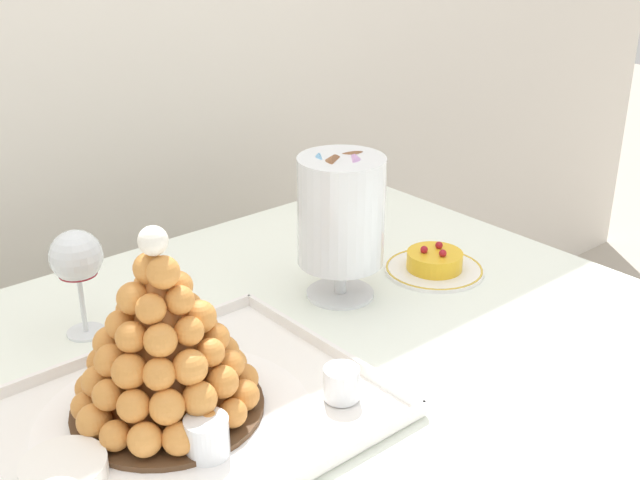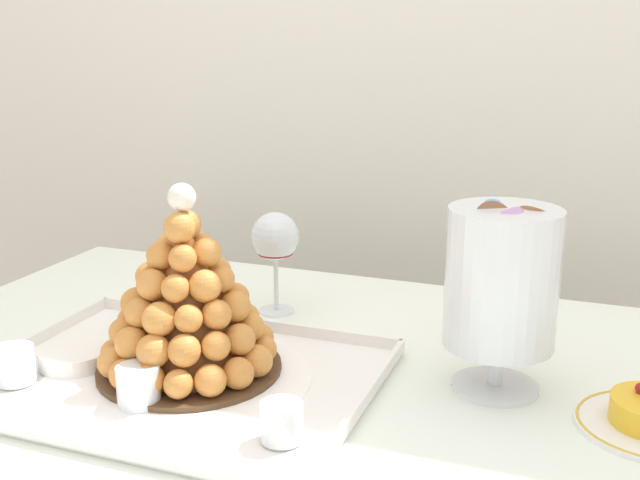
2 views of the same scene
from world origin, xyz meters
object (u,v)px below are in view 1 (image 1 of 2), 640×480
croquembouche (162,346)px  dessert_cup_mid_left (207,438)px  serving_tray (176,421)px  fruit_tart_plate (434,264)px  wine_glass (76,260)px  dessert_cup_centre (341,384)px  creme_brulee_ramekin (64,469)px  macaron_goblet (341,212)px

croquembouche → dessert_cup_mid_left: bearing=-94.6°
serving_tray → fruit_tart_plate: 0.61m
wine_glass → dessert_cup_mid_left: bearing=-93.1°
wine_glass → dessert_cup_centre: bearing=-65.4°
wine_glass → croquembouche: bearing=-92.5°
croquembouche → creme_brulee_ramekin: (-0.16, -0.04, -0.09)m
macaron_goblet → fruit_tart_plate: macaron_goblet is taller
dessert_cup_mid_left → macaron_goblet: macaron_goblet is taller
dessert_cup_mid_left → wine_glass: (0.02, 0.38, 0.10)m
dessert_cup_mid_left → dessert_cup_centre: size_ratio=1.11×
dessert_cup_centre → creme_brulee_ramekin: size_ratio=0.49×
fruit_tart_plate → wine_glass: (-0.59, 0.21, 0.12)m
croquembouche → creme_brulee_ramekin: size_ratio=2.60×
dessert_cup_centre → wine_glass: wine_glass is taller
creme_brulee_ramekin → dessert_cup_centre: bearing=-14.0°
creme_brulee_ramekin → wine_glass: 0.37m
dessert_cup_mid_left → wine_glass: bearing=86.9°
dessert_cup_centre → wine_glass: size_ratio=0.28×
serving_tray → fruit_tart_plate: fruit_tart_plate is taller
dessert_cup_mid_left → creme_brulee_ramekin: bearing=155.0°
wine_glass → fruit_tart_plate: bearing=-19.2°
dessert_cup_mid_left → wine_glass: wine_glass is taller
dessert_cup_centre → macaron_goblet: 0.34m
croquembouche → fruit_tart_plate: bearing=6.5°
creme_brulee_ramekin → croquembouche: bearing=13.3°
croquembouche → dessert_cup_centre: (0.20, -0.13, -0.08)m
croquembouche → fruit_tart_plate: croquembouche is taller
croquembouche → wine_glass: size_ratio=1.52×
dessert_cup_centre → wine_glass: 0.45m
dessert_cup_mid_left → macaron_goblet: bearing=27.9°
serving_tray → croquembouche: 0.11m
serving_tray → dessert_cup_mid_left: bearing=-93.4°
fruit_tart_plate → wine_glass: size_ratio=1.04×
dessert_cup_centre → wine_glass: bearing=114.6°
serving_tray → dessert_cup_centre: size_ratio=10.72×
fruit_tart_plate → macaron_goblet: bearing=168.0°
dessert_cup_centre → creme_brulee_ramekin: dessert_cup_centre is taller
dessert_cup_mid_left → creme_brulee_ramekin: dessert_cup_mid_left is taller
croquembouche → dessert_cup_mid_left: size_ratio=4.78×
macaron_goblet → wine_glass: 0.43m
creme_brulee_ramekin → fruit_tart_plate: bearing=8.0°
serving_tray → creme_brulee_ramekin: (-0.16, -0.01, 0.02)m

